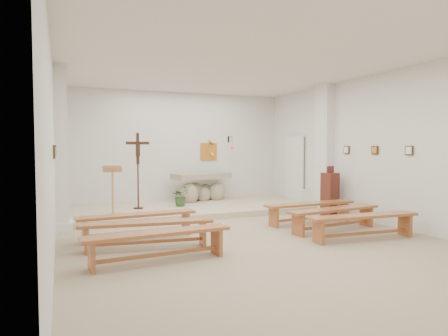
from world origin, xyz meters
name	(u,v)px	position (x,y,z in m)	size (l,w,h in m)	color
ground	(245,237)	(0.00, 0.00, 0.00)	(7.00, 10.00, 0.00)	tan
wall_left	(53,150)	(-3.49, 0.00, 1.75)	(0.02, 10.00, 3.50)	silver
wall_right	(382,149)	(3.49, 0.00, 1.75)	(0.02, 10.00, 3.50)	silver
wall_back	(177,148)	(0.00, 4.99, 1.75)	(7.00, 0.02, 3.50)	silver
ceiling	(245,60)	(0.00, 0.00, 3.49)	(7.00, 10.00, 0.02)	silver
sanctuary_platform	(192,208)	(0.00, 3.50, 0.07)	(6.98, 3.00, 0.15)	#C0AD93
pilaster_left	(61,149)	(-3.37, 2.00, 1.75)	(0.26, 0.55, 3.50)	white
pilaster_right	(324,149)	(3.37, 2.00, 1.75)	(0.26, 0.55, 3.50)	white
gold_wall_relief	(209,151)	(1.05, 4.96, 1.65)	(0.55, 0.04, 0.55)	gold
sanctuary_lamp	(232,147)	(1.75, 4.71, 1.81)	(0.11, 0.36, 0.44)	black
station_frame_left_front	(54,152)	(-3.47, -0.80, 1.72)	(0.03, 0.20, 0.20)	#3B281A
station_frame_left_mid	(55,151)	(-3.47, 0.20, 1.72)	(0.03, 0.20, 0.20)	#3B281A
station_frame_left_rear	(56,151)	(-3.47, 1.20, 1.72)	(0.03, 0.20, 0.20)	#3B281A
station_frame_right_front	(409,150)	(3.47, -0.80, 1.72)	(0.03, 0.20, 0.20)	#3B281A
station_frame_right_mid	(375,150)	(3.47, 0.20, 1.72)	(0.03, 0.20, 0.20)	#3B281A
station_frame_right_rear	(347,150)	(3.47, 1.20, 1.72)	(0.03, 0.20, 0.20)	#3B281A
radiator_left	(60,213)	(-3.43, 2.70, 0.27)	(0.10, 0.85, 0.52)	silver
radiator_right	(311,199)	(3.43, 2.70, 0.27)	(0.10, 0.85, 0.52)	silver
altar	(201,189)	(0.58, 4.39, 0.51)	(1.91, 1.09, 0.93)	tan
lectern	(113,190)	(-2.24, 2.66, 0.76)	(0.49, 0.44, 1.24)	tan
crucifix_stand	(138,165)	(-1.49, 3.50, 1.32)	(0.61, 0.27, 2.02)	#321D10
potted_plant	(180,196)	(-0.31, 3.53, 0.43)	(0.50, 0.43, 0.56)	#2C5221
donation_pedestal	(330,194)	(3.10, 1.38, 0.57)	(0.40, 0.40, 1.30)	#542318
bench_left_front	(138,220)	(-2.01, 0.68, 0.37)	(2.33, 0.52, 0.49)	#AC5D31
bench_right_front	(310,208)	(2.01, 0.68, 0.37)	(2.33, 0.48, 0.49)	#AC5D31
bench_left_second	(147,228)	(-2.01, -0.22, 0.37)	(2.34, 0.67, 0.49)	#AC5D31
bench_right_second	(334,214)	(2.01, -0.22, 0.37)	(2.34, 0.68, 0.49)	#AC5D31
bench_left_third	(158,239)	(-2.01, -1.11, 0.37)	(2.34, 0.56, 0.49)	#AC5D31
bench_right_third	(364,221)	(2.01, -1.11, 0.37)	(2.33, 0.51, 0.49)	#AC5D31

